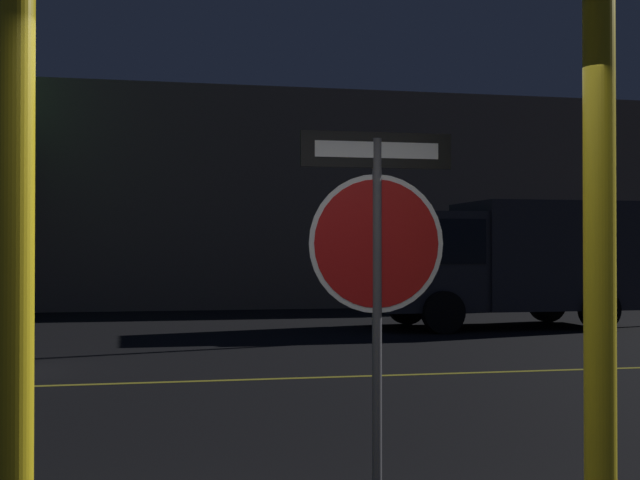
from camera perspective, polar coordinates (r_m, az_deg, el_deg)
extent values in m
cube|color=gold|center=(11.31, -7.36, -8.93)|extent=(41.07, 0.12, 0.01)
cylinder|color=#4C4C51|center=(5.50, 3.66, -5.55)|extent=(0.06, 0.06, 2.31)
cylinder|color=white|center=(5.48, 3.66, -0.23)|extent=(0.85, 0.01, 0.85)
cylinder|color=#B71414|center=(5.48, 3.66, -0.23)|extent=(0.79, 0.02, 0.79)
cube|color=black|center=(5.51, 3.65, 5.76)|extent=(0.96, 0.02, 0.22)
cube|color=white|center=(5.51, 3.65, 5.76)|extent=(0.79, 0.03, 0.10)
cylinder|color=yellow|center=(3.51, -18.98, 1.50)|extent=(0.15, 0.15, 3.51)
cylinder|color=yellow|center=(4.46, 17.47, -3.07)|extent=(0.15, 0.15, 2.87)
sphere|color=#F4EFCC|center=(13.32, -18.35, -5.18)|extent=(0.14, 0.14, 0.14)
sphere|color=#F4EFCC|center=(12.24, -19.19, -5.57)|extent=(0.14, 0.14, 0.14)
cube|color=#2D2D33|center=(18.70, 6.49, -1.36)|extent=(2.15, 2.26, 2.02)
cube|color=black|center=(18.70, 6.49, -0.13)|extent=(1.94, 2.31, 0.89)
cube|color=#2D2D33|center=(19.80, 14.22, -0.96)|extent=(3.51, 2.42, 2.26)
cylinder|color=black|center=(17.68, 7.89, -4.60)|extent=(0.84, 0.29, 0.84)
cylinder|color=black|center=(19.84, 5.57, -4.18)|extent=(0.84, 0.29, 0.84)
cylinder|color=black|center=(19.11, 17.45, -4.28)|extent=(0.84, 0.29, 0.84)
cylinder|color=black|center=(21.13, 14.33, -3.95)|extent=(0.84, 0.29, 0.84)
cube|color=#7A6B5B|center=(26.40, -4.52, 2.53)|extent=(30.21, 3.33, 6.23)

